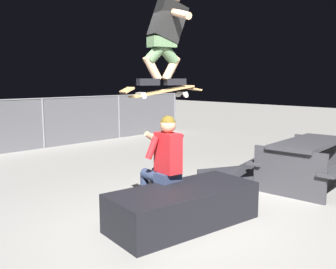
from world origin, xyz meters
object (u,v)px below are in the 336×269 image
person_sitting_on_ledge (163,160)px  picnic_table_back (309,156)px  ledge_box_main (183,206)px  skater_airborne (166,32)px  skateboard (162,91)px  kicker_ramp (243,179)px

person_sitting_on_ledge → picnic_table_back: size_ratio=0.72×
person_sitting_on_ledge → ledge_box_main: bearing=-101.6°
picnic_table_back → skater_airborne: bearing=166.7°
person_sitting_on_ledge → skateboard: 0.90m
skateboard → kicker_ramp: size_ratio=0.74×
skateboard → kicker_ramp: 2.58m
person_sitting_on_ledge → skateboard: size_ratio=1.25×
ledge_box_main → picnic_table_back: picnic_table_back is taller
skateboard → picnic_table_back: skateboard is taller
skateboard → skater_airborne: bearing=-16.3°
skater_airborne → kicker_ramp: size_ratio=0.80×
skateboard → kicker_ramp: bearing=4.9°
person_sitting_on_ledge → kicker_ramp: (1.93, 0.05, -0.64)m
picnic_table_back → person_sitting_on_ledge: bearing=163.3°
person_sitting_on_ledge → skateboard: bearing=-138.1°
ledge_box_main → person_sitting_on_ledge: bearing=78.4°
skateboard → picnic_table_back: (2.70, -0.64, -1.09)m
skater_airborne → ledge_box_main: bearing=-90.7°
skateboard → picnic_table_back: size_ratio=0.58×
kicker_ramp → person_sitting_on_ledge: bearing=-178.5°
ledge_box_main → person_sitting_on_ledge: 0.66m
skater_airborne → kicker_ramp: bearing=5.4°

